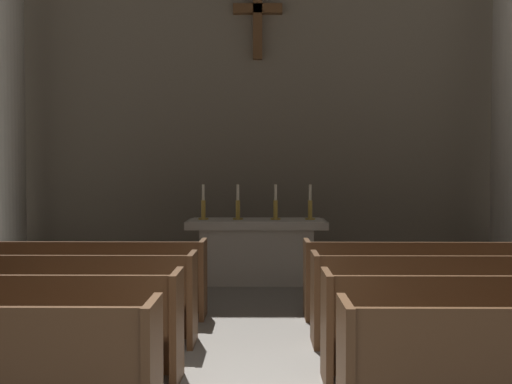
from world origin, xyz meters
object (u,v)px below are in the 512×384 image
Objects in this scene: column_right_fourth at (510,62)px; altar at (257,249)px; column_left_fourth at (7,63)px; candlestick_outer_right at (310,209)px; pew_right_row_2 at (502,328)px; candlestick_outer_left at (203,209)px; pew_left_row_4 at (83,279)px; pew_right_row_4 at (428,279)px; candlestick_inner_left at (238,209)px; pew_left_row_2 at (3,327)px; candlestick_inner_right at (276,209)px; pew_left_row_3 at (50,298)px; pew_right_row_3 at (459,299)px.

column_right_fourth is 5.68m from altar.
candlestick_outer_right is (5.36, -1.31, -2.53)m from column_left_fourth.
candlestick_outer_left reaches higher than pew_right_row_2.
candlestick_outer_left is 1.70m from candlestick_outer_right.
candlestick_outer_left reaches higher than pew_left_row_4.
pew_right_row_4 is at bearing -61.79° from candlestick_outer_right.
candlestick_inner_left is (-4.81, -1.31, -2.53)m from column_right_fourth.
candlestick_outer_left is at bearing 180.00° from candlestick_outer_right.
pew_left_row_4 and pew_right_row_2 have the same top height.
candlestick_outer_right is at bearing 57.44° from pew_left_row_2.
candlestick_inner_right is at bearing 62.54° from pew_left_row_2.
pew_left_row_3 is (0.00, 1.14, 0.00)m from pew_left_row_2.
altar is (-2.10, 4.62, 0.06)m from pew_right_row_2.
pew_left_row_2 is 5.37× the size of candlestick_inner_left.
pew_right_row_3 is 3.76m from candlestick_outer_right.
altar reaches higher than pew_left_row_4.
pew_right_row_2 is at bearing -74.85° from candlestick_outer_right.
pew_right_row_2 is (4.20, 0.00, 0.00)m from pew_left_row_2.
candlestick_outer_right reaches higher than pew_left_row_2.
column_left_fourth reaches higher than pew_left_row_3.
pew_right_row_4 is at bearing -123.47° from column_right_fourth.
column_left_fourth is at bearing 144.08° from pew_right_row_3.
candlestick_inner_left is (-2.40, 4.62, 0.70)m from pew_right_row_2.
candlestick_inner_left is at bearing 117.46° from pew_right_row_2.
altar is 1.07m from candlestick_outer_right.
candlestick_inner_right reaches higher than pew_left_row_4.
candlestick_inner_right is at bearing 0.00° from candlestick_outer_left.
pew_right_row_3 is 5.37× the size of candlestick_inner_right.
candlestick_outer_left is 0.55m from candlestick_inner_left.
pew_right_row_4 is 5.37× the size of candlestick_inner_right.
column_left_fourth is 1.00× the size of column_right_fourth.
candlestick_outer_right reaches higher than pew_left_row_4.
pew_right_row_4 is (0.00, 2.29, 0.00)m from pew_right_row_2.
candlestick_inner_right is at bearing -162.67° from column_right_fourth.
candlestick_inner_right is at bearing 0.00° from candlestick_inner_left.
pew_right_row_2 is 1.14m from pew_right_row_3.
pew_right_row_2 is (4.20, -1.14, 0.00)m from pew_left_row_3.
column_right_fourth is (6.61, 3.65, 3.24)m from pew_left_row_4.
candlestick_outer_right is at bearing 38.32° from pew_left_row_4.
pew_left_row_3 is at bearing -121.15° from altar.
candlestick_inner_left and candlestick_inner_right have the same top height.
candlestick_outer_right is at bearing 0.00° from candlestick_inner_left.
candlestick_outer_left is (-0.85, 0.00, 0.65)m from altar.
column_left_fourth is at bearing 123.47° from pew_left_row_4.
pew_right_row_3 is at bearing -90.00° from pew_right_row_4.
candlestick_inner_right is (1.15, 0.00, 0.00)m from candlestick_outer_left.
candlestick_outer_right is at bearing -160.26° from column_right_fourth.
pew_right_row_4 is (0.00, 1.14, 0.00)m from pew_right_row_3.
pew_right_row_2 is 5.37× the size of candlestick_inner_left.
pew_right_row_4 is 5.37× the size of candlestick_outer_right.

